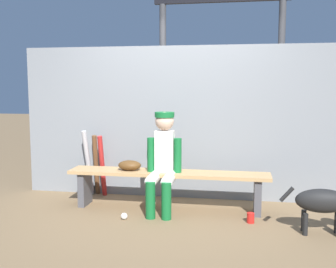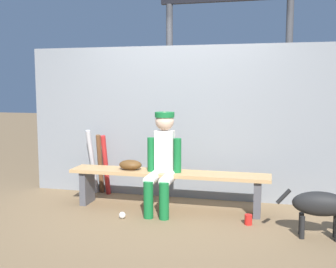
{
  "view_description": "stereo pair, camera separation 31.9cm",
  "coord_description": "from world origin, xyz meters",
  "px_view_note": "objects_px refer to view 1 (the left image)",
  "views": [
    {
      "loc": [
        0.83,
        -4.67,
        1.47
      ],
      "look_at": [
        0.0,
        0.0,
        0.91
      ],
      "focal_mm": 43.57,
      "sensor_mm": 36.0,
      "label": 1
    },
    {
      "loc": [
        1.14,
        -4.61,
        1.47
      ],
      "look_at": [
        0.0,
        0.0,
        0.91
      ],
      "focal_mm": 43.57,
      "sensor_mm": 36.0,
      "label": 2
    }
  ],
  "objects_px": {
    "scoreboard": "(225,4)",
    "dugout_bench": "(168,180)",
    "cup_on_bench": "(161,166)",
    "bat_wood_dark": "(96,165)",
    "cup_on_ground": "(251,218)",
    "baseball": "(124,216)",
    "bat_aluminum_silver": "(88,163)",
    "dog": "(328,202)",
    "baseball_glove": "(130,165)",
    "bat_aluminum_red": "(102,166)",
    "player_seated": "(163,158)"
  },
  "relations": [
    {
      "from": "dugout_bench",
      "to": "scoreboard",
      "type": "relative_size",
      "value": 0.64
    },
    {
      "from": "bat_aluminum_red",
      "to": "cup_on_ground",
      "type": "xyz_separation_m",
      "value": [
        1.91,
        -0.71,
        -0.36
      ]
    },
    {
      "from": "scoreboard",
      "to": "dog",
      "type": "bearing_deg",
      "value": -60.88
    },
    {
      "from": "bat_aluminum_silver",
      "to": "cup_on_bench",
      "type": "xyz_separation_m",
      "value": [
        1.06,
        -0.34,
        0.07
      ]
    },
    {
      "from": "dugout_bench",
      "to": "cup_on_bench",
      "type": "height_order",
      "value": "cup_on_bench"
    },
    {
      "from": "baseball",
      "to": "dog",
      "type": "xyz_separation_m",
      "value": [
        2.11,
        -0.09,
        0.3
      ]
    },
    {
      "from": "bat_wood_dark",
      "to": "cup_on_ground",
      "type": "relative_size",
      "value": 7.46
    },
    {
      "from": "cup_on_bench",
      "to": "bat_aluminum_silver",
      "type": "bearing_deg",
      "value": 162.02
    },
    {
      "from": "player_seated",
      "to": "dugout_bench",
      "type": "bearing_deg",
      "value": 69.78
    },
    {
      "from": "dugout_bench",
      "to": "bat_aluminum_red",
      "type": "xyz_separation_m",
      "value": [
        -0.95,
        0.38,
        0.06
      ]
    },
    {
      "from": "player_seated",
      "to": "cup_on_ground",
      "type": "height_order",
      "value": "player_seated"
    },
    {
      "from": "cup_on_bench",
      "to": "dog",
      "type": "bearing_deg",
      "value": -19.3
    },
    {
      "from": "bat_wood_dark",
      "to": "dog",
      "type": "relative_size",
      "value": 0.97
    },
    {
      "from": "scoreboard",
      "to": "baseball",
      "type": "bearing_deg",
      "value": -117.59
    },
    {
      "from": "cup_on_bench",
      "to": "cup_on_ground",
      "type": "bearing_deg",
      "value": -21.12
    },
    {
      "from": "baseball_glove",
      "to": "bat_wood_dark",
      "type": "bearing_deg",
      "value": 142.39
    },
    {
      "from": "bat_aluminum_red",
      "to": "dog",
      "type": "height_order",
      "value": "bat_aluminum_red"
    },
    {
      "from": "bat_aluminum_silver",
      "to": "scoreboard",
      "type": "distance_m",
      "value": 2.99
    },
    {
      "from": "dugout_bench",
      "to": "baseball",
      "type": "distance_m",
      "value": 0.7
    },
    {
      "from": "baseball_glove",
      "to": "bat_aluminum_silver",
      "type": "bearing_deg",
      "value": 148.79
    },
    {
      "from": "player_seated",
      "to": "dog",
      "type": "relative_size",
      "value": 1.38
    },
    {
      "from": "cup_on_ground",
      "to": "cup_on_bench",
      "type": "distance_m",
      "value": 1.23
    },
    {
      "from": "bat_wood_dark",
      "to": "dog",
      "type": "height_order",
      "value": "bat_wood_dark"
    },
    {
      "from": "bat_wood_dark",
      "to": "scoreboard",
      "type": "xyz_separation_m",
      "value": [
        1.65,
        0.99,
        2.23
      ]
    },
    {
      "from": "bat_aluminum_red",
      "to": "cup_on_ground",
      "type": "height_order",
      "value": "bat_aluminum_red"
    },
    {
      "from": "scoreboard",
      "to": "dugout_bench",
      "type": "bearing_deg",
      "value": -112.2
    },
    {
      "from": "player_seated",
      "to": "dog",
      "type": "xyz_separation_m",
      "value": [
        1.74,
        -0.45,
        -0.3
      ]
    },
    {
      "from": "bat_aluminum_silver",
      "to": "cup_on_bench",
      "type": "relative_size",
      "value": 8.14
    },
    {
      "from": "baseball_glove",
      "to": "bat_wood_dark",
      "type": "distance_m",
      "value": 0.76
    },
    {
      "from": "bat_wood_dark",
      "to": "cup_on_ground",
      "type": "height_order",
      "value": "bat_wood_dark"
    },
    {
      "from": "bat_aluminum_silver",
      "to": "baseball",
      "type": "height_order",
      "value": "bat_aluminum_silver"
    },
    {
      "from": "bat_wood_dark",
      "to": "cup_on_bench",
      "type": "height_order",
      "value": "bat_wood_dark"
    },
    {
      "from": "dugout_bench",
      "to": "baseball",
      "type": "xyz_separation_m",
      "value": [
        -0.41,
        -0.47,
        -0.32
      ]
    },
    {
      "from": "bat_aluminum_silver",
      "to": "cup_on_bench",
      "type": "distance_m",
      "value": 1.12
    },
    {
      "from": "dog",
      "to": "scoreboard",
      "type": "bearing_deg",
      "value": 119.12
    },
    {
      "from": "player_seated",
      "to": "cup_on_bench",
      "type": "xyz_separation_m",
      "value": [
        -0.06,
        0.19,
        -0.12
      ]
    },
    {
      "from": "bat_aluminum_silver",
      "to": "bat_wood_dark",
      "type": "bearing_deg",
      "value": 22.3
    },
    {
      "from": "cup_on_ground",
      "to": "cup_on_bench",
      "type": "xyz_separation_m",
      "value": [
        -1.06,
        0.41,
        0.46
      ]
    },
    {
      "from": "cup_on_ground",
      "to": "baseball_glove",
      "type": "bearing_deg",
      "value": 166.77
    },
    {
      "from": "baseball",
      "to": "scoreboard",
      "type": "distance_m",
      "value": 3.38
    },
    {
      "from": "cup_on_bench",
      "to": "scoreboard",
      "type": "relative_size",
      "value": 0.03
    },
    {
      "from": "dugout_bench",
      "to": "dog",
      "type": "height_order",
      "value": "dog"
    },
    {
      "from": "bat_wood_dark",
      "to": "bat_aluminum_silver",
      "type": "bearing_deg",
      "value": -157.7
    },
    {
      "from": "bat_aluminum_silver",
      "to": "dog",
      "type": "xyz_separation_m",
      "value": [
        2.86,
        -0.98,
        -0.11
      ]
    },
    {
      "from": "player_seated",
      "to": "bat_wood_dark",
      "type": "bearing_deg",
      "value": 150.94
    },
    {
      "from": "player_seated",
      "to": "dog",
      "type": "height_order",
      "value": "player_seated"
    },
    {
      "from": "player_seated",
      "to": "baseball_glove",
      "type": "xyz_separation_m",
      "value": [
        -0.43,
        0.11,
        -0.12
      ]
    },
    {
      "from": "bat_wood_dark",
      "to": "scoreboard",
      "type": "distance_m",
      "value": 2.95
    },
    {
      "from": "bat_aluminum_red",
      "to": "dog",
      "type": "relative_size",
      "value": 0.99
    },
    {
      "from": "bat_wood_dark",
      "to": "baseball",
      "type": "xyz_separation_m",
      "value": [
        0.65,
        -0.92,
        -0.37
      ]
    }
  ]
}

